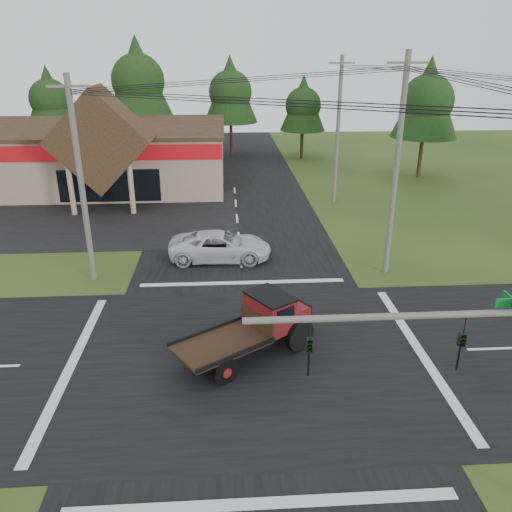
{
  "coord_description": "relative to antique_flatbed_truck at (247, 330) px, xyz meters",
  "views": [
    {
      "loc": [
        -0.79,
        -16.93,
        11.41
      ],
      "look_at": [
        0.61,
        5.4,
        2.2
      ],
      "focal_mm": 35.0,
      "sensor_mm": 36.0,
      "label": 1
    }
  ],
  "objects": [
    {
      "name": "road_ns",
      "position": [
        0.09,
        -0.15,
        -1.21
      ],
      "size": [
        12.0,
        120.0,
        0.02
      ],
      "primitive_type": "cube",
      "color": "black",
      "rests_on": "ground"
    },
    {
      "name": "ground",
      "position": [
        0.09,
        -0.15,
        -1.22
      ],
      "size": [
        120.0,
        120.0,
        0.0
      ],
      "primitive_type": "plane",
      "color": "#264619",
      "rests_on": "ground"
    },
    {
      "name": "tree_side_ne",
      "position": [
        18.09,
        29.85,
        6.16
      ],
      "size": [
        6.16,
        6.16,
        11.11
      ],
      "color": "#332316",
      "rests_on": "ground"
    },
    {
      "name": "tree_row_b",
      "position": [
        -19.91,
        41.85,
        5.49
      ],
      "size": [
        5.6,
        5.6,
        10.1
      ],
      "color": "#332316",
      "rests_on": "ground"
    },
    {
      "name": "road_ew",
      "position": [
        0.09,
        -0.15,
        -1.21
      ],
      "size": [
        120.0,
        12.0,
        0.02
      ],
      "primitive_type": "cube",
      "color": "black",
      "rests_on": "ground"
    },
    {
      "name": "cvs_building",
      "position": [
        -15.62,
        29.42,
        1.56
      ],
      "size": [
        30.4,
        18.2,
        9.19
      ],
      "color": "tan",
      "rests_on": "ground"
    },
    {
      "name": "parking_apron",
      "position": [
        -13.91,
        18.85,
        -1.2
      ],
      "size": [
        28.0,
        14.0,
        0.02
      ],
      "primitive_type": "cube",
      "color": "black",
      "rests_on": "ground"
    },
    {
      "name": "antique_flatbed_truck",
      "position": [
        0.0,
        0.0,
        0.0
      ],
      "size": [
        6.09,
        5.09,
        2.44
      ],
      "primitive_type": null,
      "rotation": [
        0.0,
        0.0,
        -0.98
      ],
      "color": "#56100C",
      "rests_on": "ground"
    },
    {
      "name": "traffic_signal_mast",
      "position": [
        5.9,
        -7.65,
        3.21
      ],
      "size": [
        8.12,
        0.24,
        7.0
      ],
      "color": "#595651",
      "rests_on": "ground"
    },
    {
      "name": "tree_row_d",
      "position": [
        0.09,
        41.85,
        6.16
      ],
      "size": [
        6.16,
        6.16,
        11.11
      ],
      "color": "#332316",
      "rests_on": "ground"
    },
    {
      "name": "tree_row_c",
      "position": [
        -9.91,
        40.85,
        7.5
      ],
      "size": [
        7.28,
        7.28,
        13.13
      ],
      "color": "#332316",
      "rests_on": "ground"
    },
    {
      "name": "utility_pole_n",
      "position": [
        8.09,
        21.85,
        4.52
      ],
      "size": [
        2.0,
        0.3,
        11.2
      ],
      "color": "#595651",
      "rests_on": "ground"
    },
    {
      "name": "tree_row_e",
      "position": [
        8.09,
        39.85,
        4.81
      ],
      "size": [
        5.04,
        5.04,
        9.09
      ],
      "color": "#332316",
      "rests_on": "ground"
    },
    {
      "name": "utility_pole_nw",
      "position": [
        -7.91,
        7.85,
        4.17
      ],
      "size": [
        2.0,
        0.3,
        10.5
      ],
      "color": "#595651",
      "rests_on": "ground"
    },
    {
      "name": "white_pickup",
      "position": [
        -1.1,
        10.26,
        -0.39
      ],
      "size": [
        6.02,
        2.93,
        1.65
      ],
      "primitive_type": "imported",
      "rotation": [
        0.0,
        0.0,
        1.54
      ],
      "color": "silver",
      "rests_on": "ground"
    },
    {
      "name": "utility_pole_ne",
      "position": [
        8.09,
        7.85,
        4.67
      ],
      "size": [
        2.0,
        0.3,
        11.5
      ],
      "color": "#595651",
      "rests_on": "ground"
    }
  ]
}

